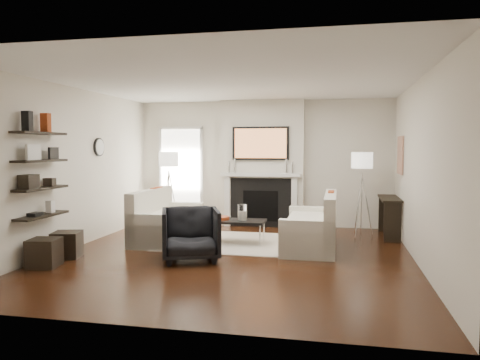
% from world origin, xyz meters
% --- Properties ---
extents(room_envelope, '(6.00, 6.00, 6.00)m').
position_xyz_m(room_envelope, '(0.00, 0.00, 1.35)').
color(room_envelope, '#32180B').
rests_on(room_envelope, ground).
extents(chimney_breast, '(1.80, 0.25, 2.70)m').
position_xyz_m(chimney_breast, '(0.00, 2.88, 1.35)').
color(chimney_breast, silver).
rests_on(chimney_breast, floor).
extents(fireplace_surround, '(1.30, 0.02, 1.04)m').
position_xyz_m(fireplace_surround, '(0.00, 2.74, 0.52)').
color(fireplace_surround, black).
rests_on(fireplace_surround, floor).
extents(firebox, '(0.75, 0.02, 0.65)m').
position_xyz_m(firebox, '(0.00, 2.73, 0.45)').
color(firebox, black).
rests_on(firebox, floor).
extents(mantel_pilaster_l, '(0.12, 0.08, 1.10)m').
position_xyz_m(mantel_pilaster_l, '(-0.72, 2.71, 0.55)').
color(mantel_pilaster_l, white).
rests_on(mantel_pilaster_l, floor).
extents(mantel_pilaster_r, '(0.12, 0.08, 1.10)m').
position_xyz_m(mantel_pilaster_r, '(0.72, 2.71, 0.55)').
color(mantel_pilaster_r, white).
rests_on(mantel_pilaster_r, floor).
extents(mantel_shelf, '(1.70, 0.18, 0.07)m').
position_xyz_m(mantel_shelf, '(0.00, 2.69, 1.12)').
color(mantel_shelf, white).
rests_on(mantel_shelf, chimney_breast).
extents(tv_body, '(1.20, 0.06, 0.70)m').
position_xyz_m(tv_body, '(0.00, 2.71, 1.78)').
color(tv_body, black).
rests_on(tv_body, chimney_breast).
extents(tv_screen, '(1.10, 0.00, 0.62)m').
position_xyz_m(tv_screen, '(0.00, 2.68, 1.78)').
color(tv_screen, '#BF723F').
rests_on(tv_screen, tv_body).
extents(candlestick_l_tall, '(0.04, 0.04, 0.30)m').
position_xyz_m(candlestick_l_tall, '(-0.55, 2.70, 1.30)').
color(candlestick_l_tall, silver).
rests_on(candlestick_l_tall, mantel_shelf).
extents(candlestick_l_short, '(0.04, 0.04, 0.24)m').
position_xyz_m(candlestick_l_short, '(-0.68, 2.70, 1.27)').
color(candlestick_l_short, silver).
rests_on(candlestick_l_short, mantel_shelf).
extents(candlestick_r_tall, '(0.04, 0.04, 0.30)m').
position_xyz_m(candlestick_r_tall, '(0.55, 2.70, 1.30)').
color(candlestick_r_tall, silver).
rests_on(candlestick_r_tall, mantel_shelf).
extents(candlestick_r_short, '(0.04, 0.04, 0.24)m').
position_xyz_m(candlestick_r_short, '(0.68, 2.70, 1.27)').
color(candlestick_r_short, silver).
rests_on(candlestick_r_short, mantel_shelf).
extents(hallway_panel, '(0.90, 0.02, 2.10)m').
position_xyz_m(hallway_panel, '(-1.85, 2.98, 1.05)').
color(hallway_panel, white).
rests_on(hallway_panel, floor).
extents(door_trim_l, '(0.06, 0.06, 2.16)m').
position_xyz_m(door_trim_l, '(-2.33, 2.96, 1.05)').
color(door_trim_l, white).
rests_on(door_trim_l, floor).
extents(door_trim_r, '(0.06, 0.06, 2.16)m').
position_xyz_m(door_trim_r, '(-1.37, 2.96, 1.05)').
color(door_trim_r, white).
rests_on(door_trim_r, floor).
extents(door_trim_top, '(1.02, 0.06, 0.06)m').
position_xyz_m(door_trim_top, '(-1.85, 2.96, 2.13)').
color(door_trim_top, white).
rests_on(door_trim_top, wall_back).
extents(rug, '(2.60, 2.00, 0.01)m').
position_xyz_m(rug, '(-0.12, 1.01, 0.01)').
color(rug, '#BAAA98').
rests_on(rug, floor).
extents(loveseat_left_base, '(0.85, 1.80, 0.42)m').
position_xyz_m(loveseat_left_base, '(-1.42, 0.97, 0.21)').
color(loveseat_left_base, beige).
rests_on(loveseat_left_base, floor).
extents(loveseat_left_back, '(0.18, 1.80, 0.80)m').
position_xyz_m(loveseat_left_back, '(-1.75, 0.97, 0.53)').
color(loveseat_left_back, beige).
rests_on(loveseat_left_back, floor).
extents(loveseat_left_arm_n, '(0.85, 0.18, 0.60)m').
position_xyz_m(loveseat_left_arm_n, '(-1.42, 0.16, 0.30)').
color(loveseat_left_arm_n, beige).
rests_on(loveseat_left_arm_n, floor).
extents(loveseat_left_arm_s, '(0.85, 0.18, 0.60)m').
position_xyz_m(loveseat_left_arm_s, '(-1.42, 1.78, 0.30)').
color(loveseat_left_arm_s, beige).
rests_on(loveseat_left_arm_s, floor).
extents(loveseat_left_cushion, '(0.63, 1.44, 0.10)m').
position_xyz_m(loveseat_left_cushion, '(-1.37, 0.97, 0.47)').
color(loveseat_left_cushion, beige).
rests_on(loveseat_left_cushion, loveseat_left_base).
extents(pillow_left_orange, '(0.10, 0.42, 0.42)m').
position_xyz_m(pillow_left_orange, '(-1.75, 1.27, 0.73)').
color(pillow_left_orange, '#913411').
rests_on(pillow_left_orange, loveseat_left_cushion).
extents(pillow_left_charcoal, '(0.10, 0.40, 0.40)m').
position_xyz_m(pillow_left_charcoal, '(-1.75, 0.67, 0.72)').
color(pillow_left_charcoal, black).
rests_on(pillow_left_charcoal, loveseat_left_cushion).
extents(loveseat_right_base, '(0.85, 1.80, 0.42)m').
position_xyz_m(loveseat_right_base, '(1.16, 0.83, 0.21)').
color(loveseat_right_base, beige).
rests_on(loveseat_right_base, floor).
extents(loveseat_right_back, '(0.18, 1.80, 0.80)m').
position_xyz_m(loveseat_right_back, '(1.49, 0.83, 0.53)').
color(loveseat_right_back, beige).
rests_on(loveseat_right_back, floor).
extents(loveseat_right_arm_n, '(0.85, 0.18, 0.60)m').
position_xyz_m(loveseat_right_arm_n, '(1.16, 0.02, 0.30)').
color(loveseat_right_arm_n, beige).
rests_on(loveseat_right_arm_n, floor).
extents(loveseat_right_arm_s, '(0.85, 0.18, 0.60)m').
position_xyz_m(loveseat_right_arm_s, '(1.16, 1.64, 0.30)').
color(loveseat_right_arm_s, beige).
rests_on(loveseat_right_arm_s, floor).
extents(loveseat_right_cushion, '(0.63, 1.44, 0.10)m').
position_xyz_m(loveseat_right_cushion, '(1.11, 0.83, 0.47)').
color(loveseat_right_cushion, beige).
rests_on(loveseat_right_cushion, loveseat_right_base).
extents(pillow_right_orange, '(0.10, 0.42, 0.42)m').
position_xyz_m(pillow_right_orange, '(1.49, 1.13, 0.73)').
color(pillow_right_orange, '#913411').
rests_on(pillow_right_orange, loveseat_right_cushion).
extents(pillow_right_charcoal, '(0.10, 0.40, 0.40)m').
position_xyz_m(pillow_right_charcoal, '(1.49, 0.53, 0.72)').
color(pillow_right_charcoal, black).
rests_on(pillow_right_charcoal, loveseat_right_cushion).
extents(coffee_table, '(1.10, 0.55, 0.04)m').
position_xyz_m(coffee_table, '(-0.18, 0.94, 0.40)').
color(coffee_table, black).
rests_on(coffee_table, floor).
extents(coffee_leg_nw, '(0.02, 0.02, 0.38)m').
position_xyz_m(coffee_leg_nw, '(-0.68, 0.72, 0.19)').
color(coffee_leg_nw, silver).
rests_on(coffee_leg_nw, floor).
extents(coffee_leg_ne, '(0.02, 0.02, 0.38)m').
position_xyz_m(coffee_leg_ne, '(0.32, 0.72, 0.19)').
color(coffee_leg_ne, silver).
rests_on(coffee_leg_ne, floor).
extents(coffee_leg_sw, '(0.02, 0.02, 0.38)m').
position_xyz_m(coffee_leg_sw, '(-0.68, 1.16, 0.19)').
color(coffee_leg_sw, silver).
rests_on(coffee_leg_sw, floor).
extents(coffee_leg_se, '(0.02, 0.02, 0.38)m').
position_xyz_m(coffee_leg_se, '(0.32, 1.16, 0.19)').
color(coffee_leg_se, silver).
rests_on(coffee_leg_se, floor).
extents(hurricane_glass, '(0.16, 0.16, 0.29)m').
position_xyz_m(hurricane_glass, '(-0.03, 0.94, 0.56)').
color(hurricane_glass, white).
rests_on(hurricane_glass, coffee_table).
extents(hurricane_candle, '(0.11, 0.11, 0.17)m').
position_xyz_m(hurricane_candle, '(-0.03, 0.94, 0.50)').
color(hurricane_candle, white).
rests_on(hurricane_candle, coffee_table).
extents(copper_bowl, '(0.33, 0.33, 0.05)m').
position_xyz_m(copper_bowl, '(-0.43, 0.94, 0.45)').
color(copper_bowl, '#D04F22').
rests_on(copper_bowl, coffee_table).
extents(armchair, '(1.06, 1.03, 0.86)m').
position_xyz_m(armchair, '(-0.55, -0.38, 0.43)').
color(armchair, black).
rests_on(armchair, floor).
extents(lamp_left_post, '(0.02, 0.02, 1.20)m').
position_xyz_m(lamp_left_post, '(-1.85, 2.18, 0.60)').
color(lamp_left_post, silver).
rests_on(lamp_left_post, floor).
extents(lamp_left_shade, '(0.40, 0.40, 0.30)m').
position_xyz_m(lamp_left_shade, '(-1.85, 2.18, 1.45)').
color(lamp_left_shade, white).
rests_on(lamp_left_shade, lamp_left_post).
extents(lamp_left_leg_a, '(0.25, 0.02, 1.23)m').
position_xyz_m(lamp_left_leg_a, '(-1.74, 2.18, 0.60)').
color(lamp_left_leg_a, silver).
rests_on(lamp_left_leg_a, floor).
extents(lamp_left_leg_b, '(0.14, 0.22, 1.23)m').
position_xyz_m(lamp_left_leg_b, '(-1.91, 2.28, 0.60)').
color(lamp_left_leg_b, silver).
rests_on(lamp_left_leg_b, floor).
extents(lamp_left_leg_c, '(0.14, 0.22, 1.23)m').
position_xyz_m(lamp_left_leg_c, '(-1.91, 2.09, 0.60)').
color(lamp_left_leg_c, silver).
rests_on(lamp_left_leg_c, floor).
extents(lamp_right_post, '(0.02, 0.02, 1.20)m').
position_xyz_m(lamp_right_post, '(2.05, 2.14, 0.60)').
color(lamp_right_post, silver).
rests_on(lamp_right_post, floor).
extents(lamp_right_shade, '(0.40, 0.40, 0.30)m').
position_xyz_m(lamp_right_shade, '(2.05, 2.14, 1.45)').
color(lamp_right_shade, white).
rests_on(lamp_right_shade, lamp_right_post).
extents(lamp_right_leg_a, '(0.25, 0.02, 1.23)m').
position_xyz_m(lamp_right_leg_a, '(2.16, 2.14, 0.60)').
color(lamp_right_leg_a, silver).
rests_on(lamp_right_leg_a, floor).
extents(lamp_right_leg_b, '(0.14, 0.22, 1.23)m').
position_xyz_m(lamp_right_leg_b, '(2.00, 2.24, 0.60)').
color(lamp_right_leg_b, silver).
rests_on(lamp_right_leg_b, floor).
extents(lamp_right_leg_c, '(0.14, 0.22, 1.23)m').
position_xyz_m(lamp_right_leg_c, '(1.99, 2.05, 0.60)').
color(lamp_right_leg_c, silver).
rests_on(lamp_right_leg_c, floor).
extents(console_top, '(0.35, 1.20, 0.04)m').
position_xyz_m(console_top, '(2.57, 2.15, 0.73)').
color(console_top, black).
rests_on(console_top, floor).
extents(console_leg_n, '(0.30, 0.04, 0.71)m').
position_xyz_m(console_leg_n, '(2.57, 1.60, 0.35)').
color(console_leg_n, black).
rests_on(console_leg_n, floor).
extents(console_leg_s, '(0.30, 0.04, 0.71)m').
position_xyz_m(console_leg_s, '(2.57, 2.70, 0.35)').
color(console_leg_s, black).
rests_on(console_leg_s, floor).
extents(wall_art, '(0.03, 0.70, 0.70)m').
position_xyz_m(wall_art, '(2.73, 2.05, 1.55)').
color(wall_art, tan).
rests_on(wall_art, wall_right).
extents(shelf_bottom, '(0.25, 1.00, 0.03)m').
position_xyz_m(shelf_bottom, '(-2.62, -1.00, 0.70)').
color(shelf_bottom, black).
rests_on(shelf_bottom, wall_left).
extents(shelf_lower, '(0.25, 1.00, 0.04)m').
position_xyz_m(shelf_lower, '(-2.62, -1.00, 1.10)').
color(shelf_lower, black).
rests_on(shelf_lower, wall_left).
extents(shelf_upper, '(0.25, 1.00, 0.04)m').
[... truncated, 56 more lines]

